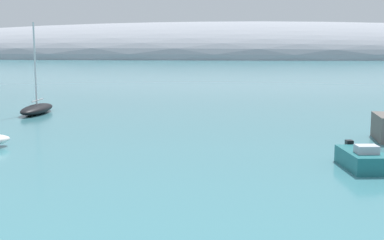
% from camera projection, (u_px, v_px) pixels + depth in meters
% --- Properties ---
extents(distant_ridge, '(389.91, 88.30, 30.83)m').
position_uv_depth(distant_ridge, '(244.00, 57.00, 232.72)').
color(distant_ridge, '#999EA8').
rests_on(distant_ridge, ground).
extents(sailboat_black_outer_mooring, '(2.13, 6.07, 8.10)m').
position_uv_depth(sailboat_black_outer_mooring, '(37.00, 108.00, 47.42)').
color(sailboat_black_outer_mooring, black).
rests_on(sailboat_black_outer_mooring, water).
extents(motorboat_teal_foreground, '(2.07, 4.11, 1.30)m').
position_uv_depth(motorboat_teal_foreground, '(362.00, 159.00, 26.80)').
color(motorboat_teal_foreground, '#1E6B70').
rests_on(motorboat_teal_foreground, water).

